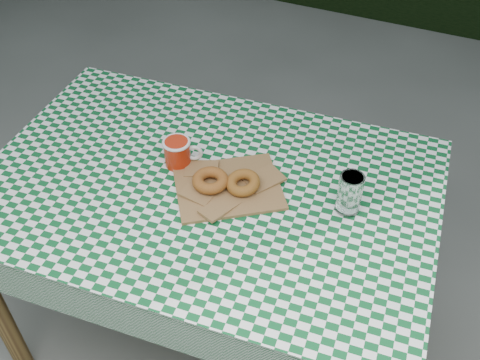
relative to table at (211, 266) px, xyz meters
name	(u,v)px	position (x,y,z in m)	size (l,w,h in m)	color
ground	(186,357)	(-0.04, -0.15, -0.38)	(60.00, 60.00, 0.00)	#51514C
table	(211,266)	(0.00, 0.00, 0.00)	(1.29, 0.86, 0.75)	#53361C
tablecloth	(206,185)	(0.00, 0.00, 0.38)	(1.31, 0.88, 0.01)	#0B4B22
paper_bag	(228,186)	(0.07, 0.01, 0.39)	(0.29, 0.24, 0.02)	#986542
bagel_front	(210,180)	(0.02, -0.01, 0.41)	(0.10, 0.10, 0.03)	#9C5B20
bagel_back	(243,183)	(0.11, 0.02, 0.41)	(0.10, 0.10, 0.03)	#954F1E
coffee_mug	(177,153)	(-0.12, 0.04, 0.42)	(0.15, 0.15, 0.09)	#AD210B
drinking_glass	(350,193)	(0.40, 0.07, 0.44)	(0.07, 0.07, 0.12)	white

